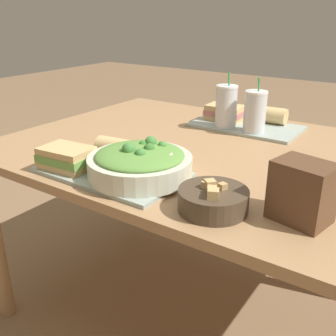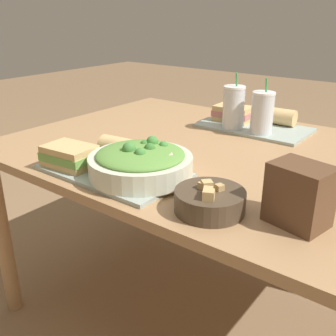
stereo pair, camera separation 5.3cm
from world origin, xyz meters
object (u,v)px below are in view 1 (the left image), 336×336
at_px(drink_cup_red, 255,113).
at_px(soup_bowl, 213,199).
at_px(drink_cup_dark, 226,108).
at_px(sandwich_far, 225,113).
at_px(baguette_far, 273,115).
at_px(salad_bowl, 140,162).
at_px(sandwich_near, 67,158).
at_px(chip_bag, 302,192).
at_px(baguette_near, 117,149).

bearing_deg(drink_cup_red, soup_bowl, -75.46).
xyz_separation_m(drink_cup_dark, drink_cup_red, (0.12, 0.00, -0.00)).
height_order(sandwich_far, drink_cup_dark, drink_cup_dark).
xyz_separation_m(baguette_far, drink_cup_dark, (-0.14, -0.16, 0.04)).
xyz_separation_m(salad_bowl, drink_cup_dark, (-0.03, 0.58, 0.04)).
xyz_separation_m(sandwich_near, drink_cup_dark, (0.19, 0.66, 0.05)).
distance_m(sandwich_far, drink_cup_dark, 0.11).
bearing_deg(soup_bowl, chip_bag, 20.90).
height_order(sandwich_near, sandwich_far, same).
bearing_deg(salad_bowl, sandwich_near, -160.44).
distance_m(drink_cup_dark, chip_bag, 0.73).
relative_size(drink_cup_dark, chip_bag, 1.50).
bearing_deg(drink_cup_dark, baguette_near, -102.53).
xyz_separation_m(sandwich_far, drink_cup_red, (0.17, -0.09, 0.04)).
distance_m(sandwich_far, chip_bag, 0.83).
xyz_separation_m(soup_bowl, baguette_near, (-0.40, 0.11, 0.02)).
height_order(salad_bowl, chip_bag, chip_bag).
height_order(baguette_near, drink_cup_red, drink_cup_red).
height_order(salad_bowl, sandwich_near, salad_bowl).
bearing_deg(baguette_far, baguette_near, 158.05).
xyz_separation_m(baguette_near, sandwich_far, (0.07, 0.61, -0.00)).
bearing_deg(sandwich_far, sandwich_near, -102.36).
distance_m(baguette_near, drink_cup_dark, 0.53).
height_order(sandwich_far, drink_cup_red, drink_cup_red).
bearing_deg(baguette_far, sandwich_far, 108.24).
bearing_deg(baguette_near, sandwich_far, -12.53).
xyz_separation_m(soup_bowl, sandwich_far, (-0.33, 0.72, 0.01)).
bearing_deg(sandwich_far, drink_cup_dark, -64.03).
bearing_deg(baguette_far, sandwich_near, 156.91).
bearing_deg(chip_bag, baguette_near, -171.87).
bearing_deg(drink_cup_red, chip_bag, -58.01).
height_order(soup_bowl, drink_cup_red, drink_cup_red).
bearing_deg(salad_bowl, soup_bowl, -10.27).
bearing_deg(soup_bowl, sandwich_near, -176.41).
distance_m(sandwich_near, sandwich_far, 0.76).
xyz_separation_m(baguette_near, drink_cup_red, (0.24, 0.52, 0.04)).
bearing_deg(sandwich_near, drink_cup_dark, 68.89).
relative_size(salad_bowl, baguette_far, 2.65).
relative_size(soup_bowl, baguette_near, 1.24).
bearing_deg(sandwich_near, chip_bag, 3.43).
relative_size(drink_cup_red, chip_bag, 1.44).
distance_m(salad_bowl, sandwich_far, 0.68).
relative_size(sandwich_near, drink_cup_red, 0.78).
bearing_deg(baguette_near, baguette_far, -26.93).
xyz_separation_m(baguette_far, drink_cup_red, (-0.02, -0.16, 0.04)).
distance_m(soup_bowl, sandwich_near, 0.47).
bearing_deg(soup_bowl, salad_bowl, 169.73).
relative_size(sandwich_far, chip_bag, 1.09).
bearing_deg(chip_bag, drink_cup_red, 134.20).
bearing_deg(sandwich_far, baguette_near, -98.12).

